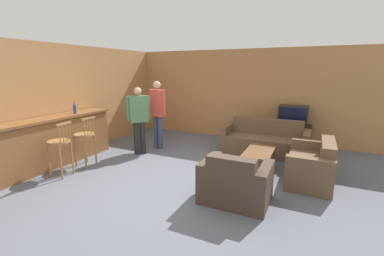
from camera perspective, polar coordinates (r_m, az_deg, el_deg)
The scene contains 15 objects.
ground_plane at distance 4.74m, azimuth -3.72°, elevation -12.50°, with size 24.00×24.00×0.00m, color #565B66.
wall_back at distance 7.76m, azimuth 9.73°, elevation 7.31°, with size 9.40×0.08×2.60m.
wall_left at distance 7.36m, azimuth -20.56°, elevation 6.38°, with size 0.08×8.70×2.60m.
bar_counter at distance 6.21m, azimuth -28.64°, elevation -2.67°, with size 0.55×2.82×1.06m.
bar_chair_near at distance 5.53m, azimuth -27.31°, elevation -3.60°, with size 0.45×0.45×1.07m.
bar_chair_mid at distance 5.89m, azimuth -22.73°, elevation -2.21°, with size 0.41×0.41×1.07m.
couch_far at distance 6.56m, azimuth 15.80°, elevation -2.88°, with size 2.04×0.82×0.82m.
armchair_near at distance 4.13m, azimuth 9.55°, elevation -12.02°, with size 1.04×0.78×0.80m.
loveseat_right at distance 5.26m, azimuth 25.07°, elevation -7.60°, with size 0.76×1.34×0.79m.
coffee_table at distance 5.37m, azimuth 14.66°, elevation -5.63°, with size 0.53×0.99×0.43m.
tv_unit at distance 7.27m, azimuth 21.17°, elevation -1.68°, with size 0.96×0.45×0.62m.
tv at distance 7.15m, azimuth 21.53°, elevation 2.66°, with size 0.71×0.45×0.49m.
bottle at distance 6.37m, azimuth -24.63°, elevation 4.10°, with size 0.06×0.06×0.28m.
person_by_window at distance 6.62m, azimuth -7.68°, elevation 3.84°, with size 0.52×0.24×1.75m.
person_by_counter at distance 6.28m, azimuth -11.76°, elevation 2.41°, with size 0.41×0.44×1.62m.
Camera 1 is at (2.12, -3.72, 2.03)m, focal length 24.00 mm.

